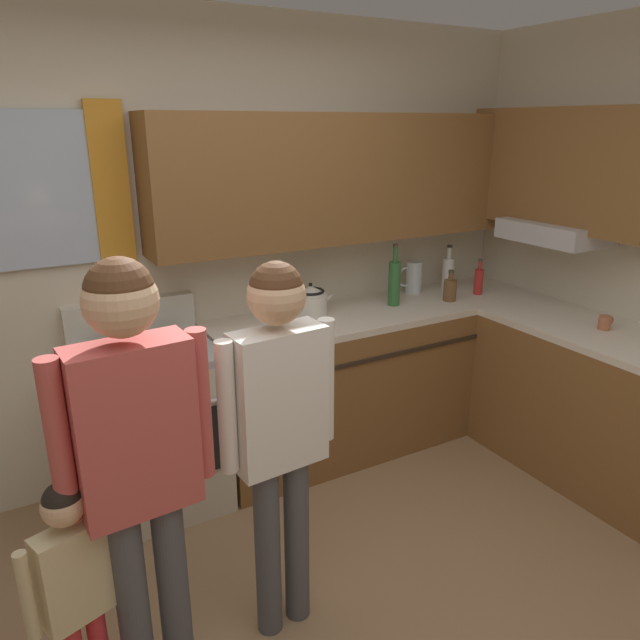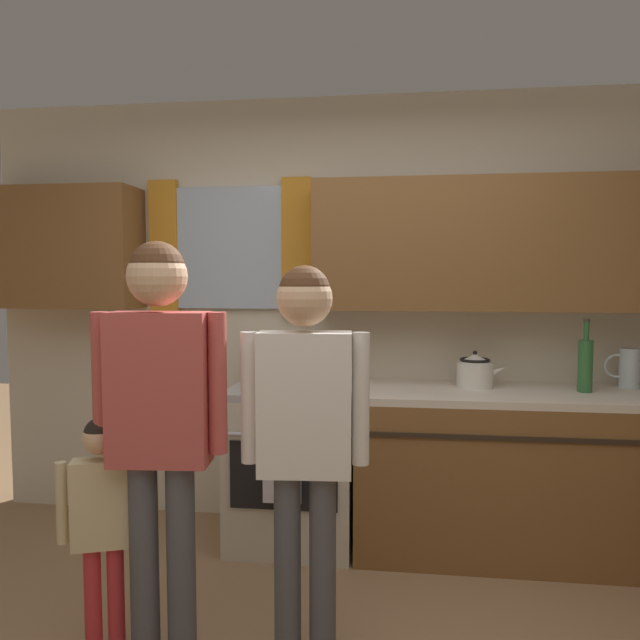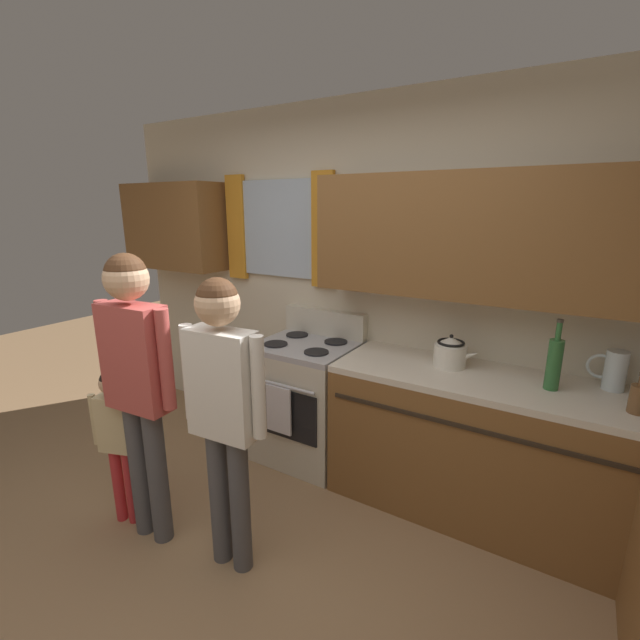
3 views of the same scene
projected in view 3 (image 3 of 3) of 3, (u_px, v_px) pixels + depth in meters
The scene contains 11 objects.
ground_plane at pixel (181, 635), 1.94m from camera, with size 12.00×12.00×0.00m, color #93704C.
back_wall_unit at pixel (376, 266), 3.02m from camera, with size 4.60×0.42×2.60m.
kitchen_counter_run at pixel (584, 520), 2.01m from camera, with size 2.26×2.06×0.90m.
stove_oven at pixel (307, 398), 3.26m from camera, with size 0.69×0.67×1.10m.
bottle_squat_brown at pixel (639, 398), 2.07m from camera, with size 0.08×0.08×0.21m.
bottle_wine_green at pixel (554, 363), 2.32m from camera, with size 0.08×0.08×0.39m.
stovetop_kettle at pixel (451, 352), 2.68m from camera, with size 0.27×0.20×0.21m.
water_pitcher at pixel (614, 370), 2.33m from camera, with size 0.19×0.11×0.22m.
adult_holding_child at pixel (137, 368), 2.28m from camera, with size 0.51×0.22×1.65m.
adult_in_plaid at pixel (223, 395), 2.10m from camera, with size 0.49×0.21×1.56m.
small_child at pixel (117, 429), 2.50m from camera, with size 0.31×0.16×0.98m.
Camera 3 is at (1.32, -0.97, 1.87)m, focal length 24.21 mm.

